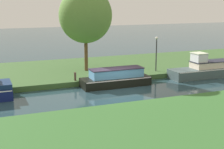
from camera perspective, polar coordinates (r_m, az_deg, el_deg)
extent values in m
plane|color=#243E47|center=(23.73, 1.35, -2.68)|extent=(120.00, 120.00, 0.00)
cube|color=#3B5E2E|center=(30.07, -3.91, 0.93)|extent=(72.00, 10.00, 0.40)
cube|color=#34662D|center=(16.22, 14.16, -9.65)|extent=(72.00, 10.00, 0.40)
cube|color=black|center=(24.78, 0.61, -1.23)|extent=(5.18, 1.67, 0.67)
cube|color=white|center=(24.72, 0.62, -0.57)|extent=(5.08, 1.70, 0.07)
cube|color=#5695C8|center=(24.67, 0.78, 0.25)|extent=(3.92, 1.27, 0.63)
cube|color=#2D2439|center=(24.59, 0.78, 1.04)|extent=(4.02, 1.33, 0.06)
cube|color=#425557|center=(29.25, 16.89, 0.47)|extent=(7.90, 1.78, 0.78)
cube|color=silver|center=(29.19, 16.94, 1.14)|extent=(7.74, 1.81, 0.07)
cube|color=beige|center=(29.37, 17.54, 1.75)|extent=(4.63, 1.35, 0.51)
cube|color=#242633|center=(29.32, 17.58, 2.29)|extent=(4.73, 1.43, 0.06)
cube|color=silver|center=(28.13, 14.69, 2.76)|extent=(0.93, 1.14, 0.74)
cube|color=beige|center=(28.07, 14.74, 3.57)|extent=(1.03, 1.21, 0.06)
cube|color=navy|center=(22.91, -18.21, -1.60)|extent=(1.03, 1.95, 0.31)
cylinder|color=brown|center=(28.24, -4.47, 4.07)|extent=(0.30, 0.30, 3.39)
ellipsoid|color=#5E863C|center=(27.94, -4.56, 10.07)|extent=(4.42, 4.22, 4.59)
cylinder|color=#333338|center=(28.27, 7.59, 3.28)|extent=(0.10, 0.10, 2.68)
sphere|color=white|center=(28.08, 7.68, 6.21)|extent=(0.24, 0.24, 0.24)
cylinder|color=#4F392E|center=(24.91, -6.33, -0.33)|extent=(0.16, 0.16, 0.63)
cylinder|color=#483632|center=(26.33, 2.63, 0.49)|extent=(0.18, 0.18, 0.68)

